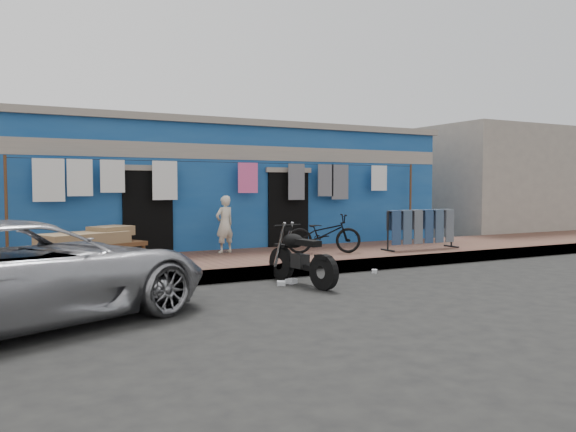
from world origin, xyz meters
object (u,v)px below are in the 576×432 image
at_px(motorcycle, 302,255).
at_px(charpoy, 94,247).
at_px(car, 26,271).
at_px(bicycle, 324,229).
at_px(jeans_rack, 421,229).
at_px(seated_person, 225,224).

xyz_separation_m(motorcycle, charpoy, (-3.14, 2.55, 0.07)).
bearing_deg(charpoy, car, -110.77).
relative_size(bicycle, jeans_rack, 0.82).
height_order(car, motorcycle, car).
distance_m(motorcycle, charpoy, 4.04).
height_order(car, jeans_rack, car).
bearing_deg(jeans_rack, seated_person, 161.85).
bearing_deg(motorcycle, jeans_rack, 15.64).
xyz_separation_m(seated_person, bicycle, (1.93, -1.11, -0.11)).
relative_size(car, charpoy, 2.20).
relative_size(car, jeans_rack, 2.41).
xyz_separation_m(car, motorcycle, (4.47, 0.96, -0.17)).
distance_m(bicycle, charpoy, 4.87).
bearing_deg(seated_person, bicycle, 133.18).
xyz_separation_m(car, bicycle, (6.17, 3.00, 0.10)).
height_order(motorcycle, charpoy, motorcycle).
bearing_deg(bicycle, charpoy, 104.75).
relative_size(car, motorcycle, 2.93).
distance_m(charpoy, jeans_rack, 7.38).
height_order(seated_person, bicycle, seated_person).
bearing_deg(jeans_rack, car, -162.92).
bearing_deg(seated_person, motorcycle, 77.39).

